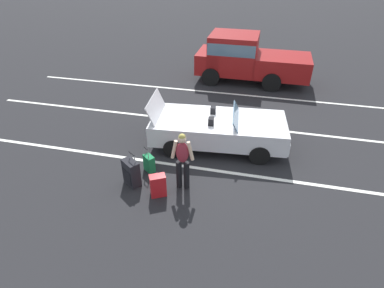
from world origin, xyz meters
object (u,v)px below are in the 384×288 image
object	(u,v)px
traveler_person	(182,159)
parked_pickup_truck_near	(244,57)
convertible_car	(224,129)
suitcase_medium_bright	(158,186)
suitcase_small_carryon	(149,163)
suitcase_large_black	(131,173)

from	to	relation	value
traveler_person	parked_pickup_truck_near	xyz separation A→B (m)	(0.80, 7.94, 0.18)
convertible_car	suitcase_medium_bright	bearing A→B (deg)	-121.02
suitcase_medium_bright	convertible_car	bearing A→B (deg)	126.04
suitcase_medium_bright	traveler_person	xyz separation A→B (m)	(0.54, 0.44, 0.62)
suitcase_small_carryon	parked_pickup_truck_near	distance (m)	7.75
suitcase_small_carryon	traveler_person	world-z (taller)	traveler_person
suitcase_small_carryon	parked_pickup_truck_near	bearing A→B (deg)	24.75
convertible_car	parked_pickup_truck_near	distance (m)	5.72
suitcase_small_carryon	parked_pickup_truck_near	xyz separation A→B (m)	(1.90, 7.47, 0.85)
suitcase_medium_bright	parked_pickup_truck_near	size ratio (longest dim) A/B	0.12
suitcase_medium_bright	traveler_person	size ratio (longest dim) A/B	0.38
traveler_person	convertible_car	bearing A→B (deg)	-21.46
parked_pickup_truck_near	suitcase_small_carryon	bearing A→B (deg)	76.71
convertible_car	traveler_person	world-z (taller)	traveler_person
convertible_car	parked_pickup_truck_near	bearing A→B (deg)	84.41
suitcase_large_black	parked_pickup_truck_near	bearing A→B (deg)	-158.97
parked_pickup_truck_near	convertible_car	bearing A→B (deg)	90.59
suitcase_medium_bright	suitcase_small_carryon	world-z (taller)	suitcase_small_carryon
suitcase_medium_bright	traveler_person	bearing A→B (deg)	101.26
suitcase_large_black	suitcase_small_carryon	bearing A→B (deg)	-165.88
suitcase_medium_bright	suitcase_small_carryon	xyz separation A→B (m)	(-0.56, 0.91, -0.06)
parked_pickup_truck_near	traveler_person	bearing A→B (deg)	85.23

